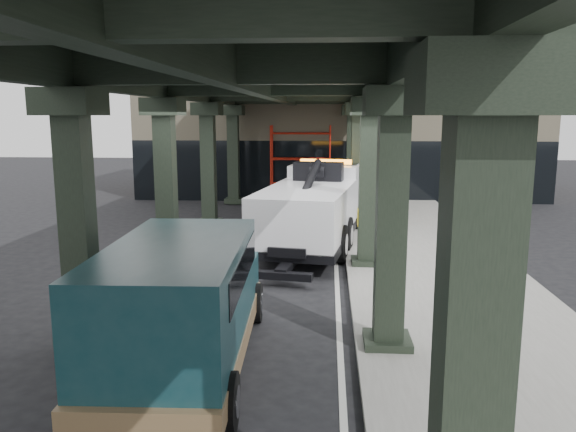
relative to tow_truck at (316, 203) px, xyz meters
The scene contains 8 objects.
ground 5.50m from the tow_truck, 101.11° to the right, with size 90.00×90.00×0.00m, color black.
sidewalk 4.93m from the tow_truck, 42.66° to the right, with size 5.00×40.00×0.15m, color gray.
lane_stripe 3.58m from the tow_truck, 78.06° to the right, with size 0.12×38.00×0.01m, color silver.
viaduct 5.32m from the tow_truck, 113.94° to the right, with size 7.40×32.00×6.40m.
building 15.04m from the tow_truck, 86.22° to the left, with size 22.00×10.00×8.00m, color #C6B793.
scaffolding 9.52m from the tow_truck, 96.18° to the left, with size 3.08×0.88×4.00m.
tow_truck is the anchor object (origin of this frame).
towed_van 10.50m from the tow_truck, 101.62° to the right, with size 2.56×5.99×2.40m.
Camera 1 is at (1.42, -14.33, 4.50)m, focal length 35.00 mm.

